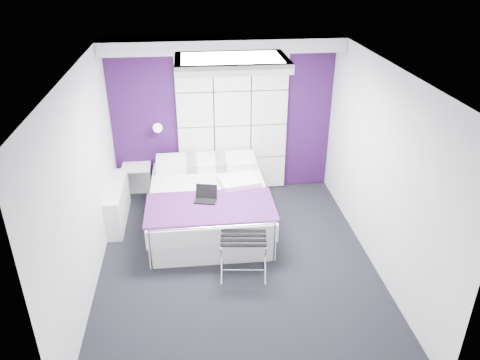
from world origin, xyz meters
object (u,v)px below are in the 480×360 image
object	(u,v)px
nightstand	(136,167)
luggage_rack	(243,256)
radiator	(118,203)
bed	(209,205)
wall_lamp	(158,127)
laptop	(205,196)

from	to	relation	value
nightstand	luggage_rack	distance (m)	2.71
radiator	nightstand	bearing A→B (deg)	71.57
radiator	bed	xyz separation A→B (m)	(1.38, -0.23, 0.02)
wall_lamp	radiator	bearing A→B (deg)	-130.10
bed	luggage_rack	xyz separation A→B (m)	(0.37, -1.29, -0.04)
radiator	nightstand	size ratio (longest dim) A/B	2.63
nightstand	laptop	size ratio (longest dim) A/B	1.52
bed	nightstand	distance (m)	1.50
bed	radiator	bearing A→B (deg)	170.67
wall_lamp	laptop	xyz separation A→B (m)	(0.68, -1.34, -0.56)
laptop	bed	bearing A→B (deg)	94.56
nightstand	luggage_rack	xyz separation A→B (m)	(1.51, -2.24, -0.28)
laptop	nightstand	bearing A→B (deg)	143.59
radiator	bed	world-z (taller)	bed
wall_lamp	bed	xyz separation A→B (m)	(0.74, -0.99, -0.90)
wall_lamp	nightstand	size ratio (longest dim) A/B	0.33
wall_lamp	bed	distance (m)	1.53
radiator	nightstand	xyz separation A→B (m)	(0.24, 0.72, 0.26)
radiator	luggage_rack	world-z (taller)	radiator
luggage_rack	laptop	bearing A→B (deg)	121.41
bed	wall_lamp	bearing A→B (deg)	126.75
luggage_rack	laptop	size ratio (longest dim) A/B	1.90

